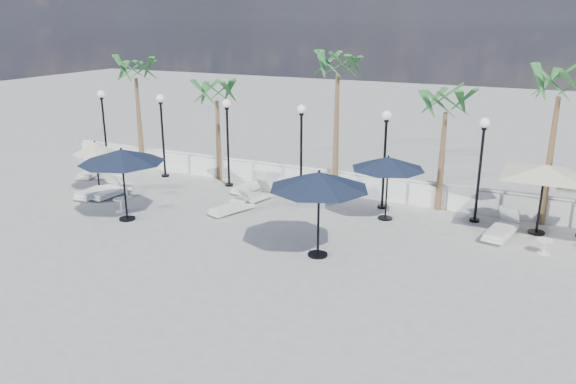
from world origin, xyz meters
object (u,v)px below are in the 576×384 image
at_px(lounger_4, 252,196).
at_px(parasol_navy_right, 319,181).
at_px(lounger_1, 92,171).
at_px(parasol_navy_mid, 388,163).
at_px(lounger_2, 250,185).
at_px(parasol_cream_sq_b, 546,165).
at_px(lounger_0, 98,190).
at_px(lounger_5, 232,207).
at_px(parasol_navy_left, 122,156).
at_px(lounger_6, 502,229).
at_px(lounger_3, 111,191).
at_px(parasol_cream_small, 95,148).

bearing_deg(lounger_4, parasol_navy_right, -25.14).
distance_m(lounger_1, parasol_navy_mid, 14.25).
bearing_deg(lounger_2, parasol_cream_sq_b, 6.26).
bearing_deg(lounger_0, lounger_1, 136.45).
relative_size(lounger_0, parasol_navy_right, 0.69).
height_order(lounger_5, parasol_navy_left, parasol_navy_left).
bearing_deg(lounger_6, lounger_0, -160.00).
relative_size(lounger_0, lounger_1, 1.11).
bearing_deg(parasol_navy_right, lounger_3, 169.62).
bearing_deg(parasol_cream_small, parasol_navy_left, -32.00).
xyz_separation_m(lounger_1, lounger_2, (7.87, 1.18, 0.02)).
bearing_deg(parasol_navy_right, lounger_6, 39.78).
distance_m(lounger_2, lounger_4, 1.57).
xyz_separation_m(lounger_3, lounger_4, (5.65, 1.89, 0.01)).
bearing_deg(parasol_navy_left, lounger_5, 36.81).
relative_size(lounger_3, parasol_navy_right, 0.61).
xyz_separation_m(lounger_3, parasol_cream_sq_b, (16.20, 3.19, 2.21)).
relative_size(lounger_1, lounger_4, 0.92).
bearing_deg(lounger_2, parasol_navy_right, -37.38).
height_order(lounger_0, lounger_4, lounger_0).
relative_size(lounger_0, parasol_cream_small, 0.94).
height_order(lounger_1, parasol_cream_sq_b, parasol_cream_sq_b).
distance_m(parasol_navy_left, parasol_navy_mid, 9.57).
distance_m(parasol_cream_sq_b, parasol_cream_small, 17.28).
distance_m(lounger_1, lounger_6, 18.18).
xyz_separation_m(lounger_4, parasol_navy_mid, (5.41, 0.45, 1.88)).
height_order(lounger_1, parasol_cream_small, parasol_cream_small).
bearing_deg(lounger_1, lounger_2, -9.79).
bearing_deg(parasol_cream_sq_b, lounger_6, -141.20).
height_order(lounger_1, parasol_navy_right, parasol_navy_right).
bearing_deg(parasol_cream_small, parasol_navy_mid, 10.36).
height_order(lounger_2, lounger_3, lounger_2).
bearing_deg(lounger_5, parasol_navy_left, -122.83).
bearing_deg(lounger_3, lounger_4, 21.59).
bearing_deg(lounger_1, parasol_navy_left, -53.64).
xyz_separation_m(lounger_6, parasol_cream_sq_b, (1.07, 0.86, 2.18)).
distance_m(lounger_0, parasol_navy_right, 11.04).
distance_m(lounger_3, parasol_cream_sq_b, 16.66).
bearing_deg(lounger_4, lounger_6, 17.52).
distance_m(lounger_3, lounger_5, 5.60).
bearing_deg(parasol_cream_small, parasol_navy_right, -10.46).
relative_size(lounger_0, lounger_6, 0.97).
relative_size(lounger_4, parasol_navy_right, 0.67).
xyz_separation_m(lounger_2, lounger_3, (-4.82, -3.21, -0.01)).
xyz_separation_m(lounger_1, lounger_4, (8.71, -0.14, 0.02)).
relative_size(lounger_2, lounger_4, 0.97).
distance_m(lounger_4, lounger_5, 1.44).
relative_size(lounger_6, parasol_navy_right, 0.71).
xyz_separation_m(lounger_2, lounger_4, (0.83, -1.33, 0.00)).
bearing_deg(parasol_navy_left, lounger_2, 65.28).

